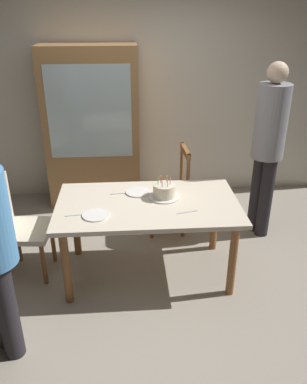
{
  "coord_description": "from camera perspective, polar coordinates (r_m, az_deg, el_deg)",
  "views": [
    {
      "loc": [
        -0.17,
        -2.99,
        2.29
      ],
      "look_at": [
        0.05,
        0.0,
        0.84
      ],
      "focal_mm": 36.4,
      "sensor_mm": 36.0,
      "label": 1
    }
  ],
  "objects": [
    {
      "name": "plate_far_side",
      "position": [
        3.55,
        -2.32,
        -0.01
      ],
      "size": [
        0.22,
        0.22,
        0.01
      ],
      "primitive_type": "cylinder",
      "color": "white",
      "rests_on": "dining_table"
    },
    {
      "name": "dining_table",
      "position": [
        3.42,
        -0.84,
        -2.91
      ],
      "size": [
        1.58,
        0.91,
        0.74
      ],
      "color": "beige",
      "rests_on": "ground"
    },
    {
      "name": "ground",
      "position": [
        3.77,
        -0.77,
        -11.57
      ],
      "size": [
        6.4,
        6.4,
        0.0
      ],
      "primitive_type": "plane",
      "color": "#9E9384"
    },
    {
      "name": "fork_far_side",
      "position": [
        3.54,
        -4.9,
        -0.2
      ],
      "size": [
        0.18,
        0.03,
        0.01
      ],
      "primitive_type": "cube",
      "rotation": [
        0.0,
        0.0,
        0.07
      ],
      "color": "silver",
      "rests_on": "dining_table"
    },
    {
      "name": "back_wall",
      "position": [
        4.95,
        -2.18,
        14.24
      ],
      "size": [
        6.4,
        0.1,
        2.6
      ],
      "primitive_type": "cube",
      "color": "silver",
      "rests_on": "ground"
    },
    {
      "name": "birthday_cake",
      "position": [
        3.44,
        1.56,
        0.07
      ],
      "size": [
        0.28,
        0.28,
        0.19
      ],
      "color": "silver",
      "rests_on": "dining_table"
    },
    {
      "name": "chair_spindle_back",
      "position": [
        4.21,
        2.21,
        0.01
      ],
      "size": [
        0.46,
        0.46,
        0.95
      ],
      "color": "brown",
      "rests_on": "ground"
    },
    {
      "name": "china_cabinet",
      "position": [
        4.76,
        -8.94,
        9.18
      ],
      "size": [
        1.1,
        0.45,
        1.9
      ],
      "color": "#9E7042",
      "rests_on": "ground"
    },
    {
      "name": "fork_near_guest",
      "position": [
        3.23,
        4.96,
        -2.93
      ],
      "size": [
        0.18,
        0.06,
        0.01
      ],
      "primitive_type": "cube",
      "rotation": [
        0.0,
        0.0,
        0.24
      ],
      "color": "silver",
      "rests_on": "dining_table"
    },
    {
      "name": "person_guest",
      "position": [
        4.1,
        16.48,
        7.08
      ],
      "size": [
        0.32,
        0.32,
        1.82
      ],
      "color": "#262328",
      "rests_on": "ground"
    },
    {
      "name": "chair_upholstered",
      "position": [
        3.69,
        -19.59,
        -4.23
      ],
      "size": [
        0.48,
        0.48,
        0.95
      ],
      "color": "beige",
      "rests_on": "ground"
    },
    {
      "name": "plate_near_celebrant",
      "position": [
        3.2,
        -8.46,
        -3.37
      ],
      "size": [
        0.22,
        0.22,
        0.01
      ],
      "primitive_type": "cylinder",
      "color": "white",
      "rests_on": "dining_table"
    },
    {
      "name": "fork_near_celebrant",
      "position": [
        3.23,
        -11.26,
        -3.33
      ],
      "size": [
        0.18,
        0.04,
        0.01
      ],
      "primitive_type": "cube",
      "rotation": [
        0.0,
        0.0,
        0.11
      ],
      "color": "silver",
      "rests_on": "dining_table"
    }
  ]
}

